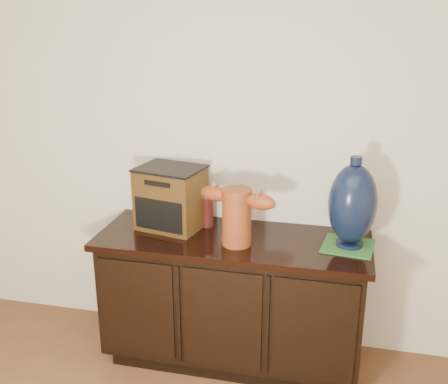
% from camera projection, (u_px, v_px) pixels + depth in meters
% --- Properties ---
extents(sideboard, '(1.46, 0.56, 0.75)m').
position_uv_depth(sideboard, '(232.00, 298.00, 2.92)').
color(sideboard, black).
rests_on(sideboard, ground).
extents(terracotta_vessel, '(0.43, 0.19, 0.30)m').
position_uv_depth(terracotta_vessel, '(237.00, 213.00, 2.67)').
color(terracotta_vessel, brown).
rests_on(terracotta_vessel, sideboard).
extents(tv_radio, '(0.39, 0.34, 0.35)m').
position_uv_depth(tv_radio, '(171.00, 198.00, 2.89)').
color(tv_radio, '#422B10').
rests_on(tv_radio, sideboard).
extents(green_mat, '(0.28, 0.28, 0.01)m').
position_uv_depth(green_mat, '(348.00, 246.00, 2.69)').
color(green_mat, '#2B612C').
rests_on(green_mat, sideboard).
extents(lamp_base, '(0.27, 0.27, 0.47)m').
position_uv_depth(lamp_base, '(353.00, 204.00, 2.62)').
color(lamp_base, black).
rests_on(lamp_base, green_mat).
extents(spray_can, '(0.07, 0.07, 0.20)m').
position_uv_depth(spray_can, '(207.00, 210.00, 2.93)').
color(spray_can, '#5E1710').
rests_on(spray_can, sideboard).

